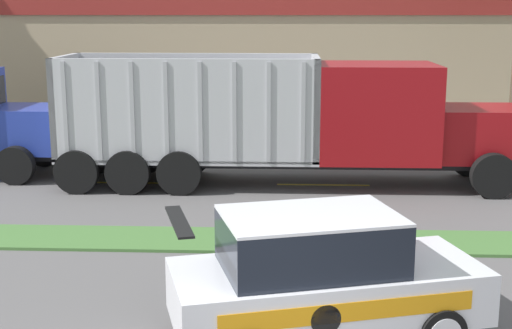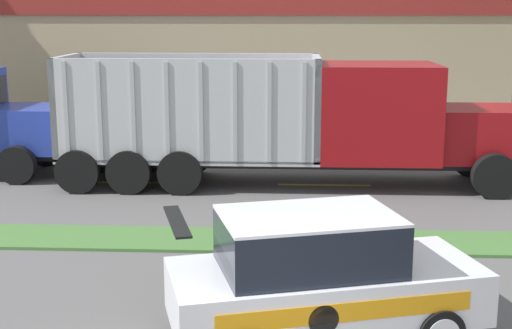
{
  "view_description": "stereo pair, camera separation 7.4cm",
  "coord_description": "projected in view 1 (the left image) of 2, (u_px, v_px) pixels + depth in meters",
  "views": [
    {
      "loc": [
        -0.24,
        -6.36,
        4.42
      ],
      "look_at": [
        -0.85,
        7.21,
        1.49
      ],
      "focal_mm": 50.0,
      "sensor_mm": 36.0,
      "label": 1
    },
    {
      "loc": [
        -0.16,
        -6.36,
        4.42
      ],
      "look_at": [
        -0.85,
        7.21,
        1.49
      ],
      "focal_mm": 50.0,
      "sensor_mm": 36.0,
      "label": 2
    }
  ],
  "objects": [
    {
      "name": "grass_verge",
      "position": [
        299.0,
        241.0,
        13.89
      ],
      "size": [
        120.0,
        1.46,
        0.06
      ],
      "primitive_type": "cube",
      "color": "#477538",
      "rests_on": "ground_plane"
    },
    {
      "name": "centre_line_3",
      "position": [
        117.0,
        183.0,
        18.72
      ],
      "size": [
        2.4,
        0.14,
        0.01
      ],
      "primitive_type": "cube",
      "color": "yellow",
      "rests_on": "ground_plane"
    },
    {
      "name": "centre_line_4",
      "position": [
        323.0,
        185.0,
        18.49
      ],
      "size": [
        2.4,
        0.14,
        0.01
      ],
      "primitive_type": "cube",
      "color": "yellow",
      "rests_on": "ground_plane"
    },
    {
      "name": "dump_truck_lead",
      "position": [
        332.0,
        124.0,
        18.19
      ],
      "size": [
        12.05,
        2.69,
        3.31
      ],
      "color": "black",
      "rests_on": "ground_plane"
    },
    {
      "name": "rally_car",
      "position": [
        321.0,
        276.0,
        9.64
      ],
      "size": [
        4.51,
        2.84,
        1.83
      ],
      "color": "white",
      "rests_on": "ground_plane"
    },
    {
      "name": "store_building_backdrop",
      "position": [
        223.0,
        49.0,
        35.27
      ],
      "size": [
        34.47,
        12.1,
        5.11
      ],
      "color": "tan",
      "rests_on": "ground_plane"
    }
  ]
}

